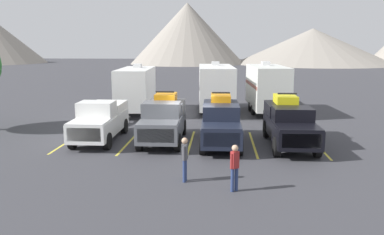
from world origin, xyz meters
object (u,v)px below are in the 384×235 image
(pickup_truck_d, at_px, (289,122))
(person_b, at_px, (185,156))
(pickup_truck_a, at_px, (101,120))
(pickup_truck_c, at_px, (221,121))
(camper_trailer_b, at_px, (216,86))
(person_a, at_px, (235,165))
(pickup_truck_b, at_px, (163,119))
(camper_trailer_c, at_px, (267,87))
(camper_trailer_a, at_px, (136,88))

(pickup_truck_d, height_order, person_b, pickup_truck_d)
(pickup_truck_a, relative_size, pickup_truck_c, 0.96)
(pickup_truck_d, bearing_deg, pickup_truck_c, 179.15)
(person_b, bearing_deg, pickup_truck_d, 50.22)
(camper_trailer_b, distance_m, person_a, 16.64)
(pickup_truck_a, xyz_separation_m, pickup_truck_c, (6.59, -0.29, 0.09))
(pickup_truck_b, relative_size, camper_trailer_c, 0.68)
(pickup_truck_b, distance_m, person_a, 7.99)
(pickup_truck_d, distance_m, person_b, 7.69)
(person_a, relative_size, person_b, 0.99)
(pickup_truck_c, xyz_separation_m, person_b, (-1.37, -5.96, -0.21))
(pickup_truck_a, xyz_separation_m, person_a, (7.09, -7.13, -0.13))
(pickup_truck_a, height_order, pickup_truck_d, pickup_truck_d)
(pickup_truck_c, bearing_deg, pickup_truck_d, -0.85)
(pickup_truck_d, relative_size, person_b, 3.31)
(camper_trailer_a, xyz_separation_m, camper_trailer_c, (9.91, 0.75, 0.09))
(camper_trailer_b, xyz_separation_m, person_a, (0.90, -16.59, -1.04))
(pickup_truck_b, height_order, camper_trailer_b, camper_trailer_b)
(pickup_truck_b, xyz_separation_m, person_a, (3.61, -7.13, -0.23))
(pickup_truck_a, height_order, person_b, pickup_truck_a)
(camper_trailer_b, bearing_deg, pickup_truck_a, -123.20)
(pickup_truck_b, height_order, pickup_truck_d, pickup_truck_b)
(pickup_truck_a, distance_m, pickup_truck_c, 6.60)
(pickup_truck_b, height_order, camper_trailer_c, camper_trailer_c)
(camper_trailer_a, bearing_deg, pickup_truck_c, -53.65)
(person_a, bearing_deg, camper_trailer_b, 93.12)
(pickup_truck_c, bearing_deg, camper_trailer_c, 69.84)
(pickup_truck_b, relative_size, camper_trailer_a, 0.70)
(pickup_truck_a, relative_size, pickup_truck_d, 0.95)
(pickup_truck_d, bearing_deg, camper_trailer_b, 111.96)
(pickup_truck_b, xyz_separation_m, camper_trailer_a, (-3.32, 8.45, 0.74))
(person_b, bearing_deg, camper_trailer_b, 86.47)
(person_a, bearing_deg, person_b, 154.89)
(camper_trailer_b, relative_size, person_a, 4.79)
(camper_trailer_c, distance_m, person_a, 16.63)
(pickup_truck_b, bearing_deg, person_b, -74.46)
(camper_trailer_a, height_order, camper_trailer_c, camper_trailer_c)
(pickup_truck_c, height_order, camper_trailer_c, camper_trailer_c)
(pickup_truck_b, relative_size, camper_trailer_b, 0.64)
(camper_trailer_c, bearing_deg, pickup_truck_c, -110.16)
(pickup_truck_d, distance_m, camper_trailer_b, 10.60)
(pickup_truck_c, relative_size, person_a, 3.30)
(pickup_truck_a, bearing_deg, person_a, -45.13)
(pickup_truck_b, xyz_separation_m, camper_trailer_c, (6.59, 9.20, 0.83))
(pickup_truck_b, relative_size, person_b, 3.03)
(pickup_truck_c, distance_m, camper_trailer_c, 10.14)
(camper_trailer_b, bearing_deg, camper_trailer_c, -3.85)
(pickup_truck_a, relative_size, camper_trailer_b, 0.66)
(pickup_truck_c, xyz_separation_m, person_a, (0.50, -6.84, -0.22))
(pickup_truck_b, relative_size, pickup_truck_c, 0.93)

